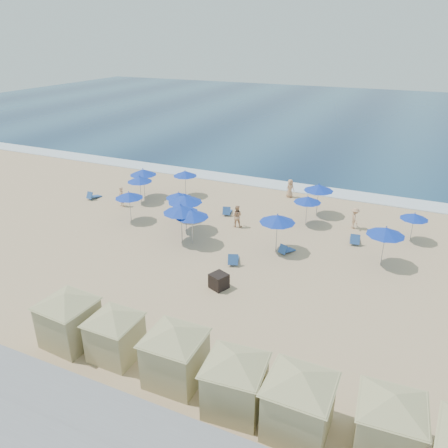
# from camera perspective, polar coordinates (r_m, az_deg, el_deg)

# --- Properties ---
(ground) EXTENTS (160.00, 160.00, 0.00)m
(ground) POSITION_cam_1_polar(r_m,az_deg,el_deg) (26.82, -0.44, -5.12)
(ground) COLOR tan
(ground) RESTS_ON ground
(ocean) EXTENTS (160.00, 80.00, 0.06)m
(ocean) POSITION_cam_1_polar(r_m,az_deg,el_deg) (77.97, 17.42, 13.26)
(ocean) COLOR #0D2A4B
(ocean) RESTS_ON ground
(surf_line) EXTENTS (160.00, 2.50, 0.08)m
(surf_line) POSITION_cam_1_polar(r_m,az_deg,el_deg) (40.21, 8.98, 4.78)
(surf_line) COLOR white
(surf_line) RESTS_ON ground
(seawall) EXTENTS (160.00, 6.10, 1.22)m
(seawall) POSITION_cam_1_polar(r_m,az_deg,el_deg) (17.66, -20.95, -22.54)
(seawall) COLOR gray
(seawall) RESTS_ON ground
(trash_bin) EXTENTS (1.12, 1.12, 0.86)m
(trash_bin) POSITION_cam_1_polar(r_m,az_deg,el_deg) (24.18, -0.67, -7.46)
(trash_bin) COLOR black
(trash_bin) RESTS_ON ground
(cabana_0) EXTENTS (4.54, 4.54, 2.86)m
(cabana_0) POSITION_cam_1_polar(r_m,az_deg,el_deg) (20.87, -19.76, -10.75)
(cabana_0) COLOR tan
(cabana_0) RESTS_ON ground
(cabana_1) EXTENTS (4.15, 4.15, 2.60)m
(cabana_1) POSITION_cam_1_polar(r_m,az_deg,el_deg) (19.59, -14.15, -12.99)
(cabana_1) COLOR tan
(cabana_1) RESTS_ON ground
(cabana_2) EXTENTS (4.57, 4.57, 2.87)m
(cabana_2) POSITION_cam_1_polar(r_m,az_deg,el_deg) (17.92, -6.45, -15.66)
(cabana_2) COLOR tan
(cabana_2) RESTS_ON ground
(cabana_3) EXTENTS (4.44, 4.44, 2.80)m
(cabana_3) POSITION_cam_1_polar(r_m,az_deg,el_deg) (16.76, 1.48, -19.02)
(cabana_3) COLOR tan
(cabana_3) RESTS_ON ground
(cabana_4) EXTENTS (4.67, 4.67, 2.93)m
(cabana_4) POSITION_cam_1_polar(r_m,az_deg,el_deg) (16.17, 9.86, -21.05)
(cabana_4) COLOR tan
(cabana_4) RESTS_ON ground
(cabana_5) EXTENTS (4.39, 4.39, 2.76)m
(cabana_5) POSITION_cam_1_polar(r_m,az_deg,el_deg) (16.38, 20.98, -22.40)
(cabana_5) COLOR tan
(cabana_5) RESTS_ON ground
(umbrella_0) EXTENTS (2.24, 2.24, 2.54)m
(umbrella_0) POSITION_cam_1_polar(r_m,az_deg,el_deg) (37.37, -10.53, 6.69)
(umbrella_0) COLOR #A5A8AD
(umbrella_0) RESTS_ON ground
(umbrella_1) EXTENTS (2.06, 2.06, 2.34)m
(umbrella_1) POSITION_cam_1_polar(r_m,az_deg,el_deg) (32.70, -12.31, 3.71)
(umbrella_1) COLOR #A5A8AD
(umbrella_1) RESTS_ON ground
(umbrella_2) EXTENTS (2.03, 2.03, 2.31)m
(umbrella_2) POSITION_cam_1_polar(r_m,az_deg,el_deg) (36.25, -10.97, 5.78)
(umbrella_2) COLOR #A5A8AD
(umbrella_2) RESTS_ON ground
(umbrella_3) EXTENTS (2.41, 2.41, 2.74)m
(umbrella_3) POSITION_cam_1_polar(r_m,az_deg,el_deg) (30.38, -5.11, 3.30)
(umbrella_3) COLOR #A5A8AD
(umbrella_3) RESTS_ON ground
(umbrella_4) EXTENTS (2.02, 2.02, 2.30)m
(umbrella_4) POSITION_cam_1_polar(r_m,az_deg,el_deg) (37.27, -5.11, 6.60)
(umbrella_4) COLOR #A5A8AD
(umbrella_4) RESTS_ON ground
(umbrella_5) EXTENTS (1.93, 1.93, 2.19)m
(umbrella_5) POSITION_cam_1_polar(r_m,az_deg,el_deg) (32.47, -5.93, 3.76)
(umbrella_5) COLOR #A5A8AD
(umbrella_5) RESTS_ON ground
(umbrella_6) EXTENTS (2.38, 2.38, 2.70)m
(umbrella_6) POSITION_cam_1_polar(r_m,az_deg,el_deg) (28.72, -5.66, 1.97)
(umbrella_6) COLOR #A5A8AD
(umbrella_6) RESTS_ON ground
(umbrella_7) EXTENTS (1.99, 1.99, 2.26)m
(umbrella_7) POSITION_cam_1_polar(r_m,az_deg,el_deg) (31.89, 10.87, 3.18)
(umbrella_7) COLOR #A5A8AD
(umbrella_7) RESTS_ON ground
(umbrella_8) EXTENTS (2.29, 2.29, 2.60)m
(umbrella_8) POSITION_cam_1_polar(r_m,az_deg,el_deg) (27.51, 7.00, 0.70)
(umbrella_8) COLOR #A5A8AD
(umbrella_8) RESTS_ON ground
(umbrella_9) EXTENTS (2.24, 2.24, 2.55)m
(umbrella_9) POSITION_cam_1_polar(r_m,az_deg,el_deg) (33.75, 12.28, 4.67)
(umbrella_9) COLOR #A5A8AD
(umbrella_9) RESTS_ON ground
(umbrella_10) EXTENTS (1.83, 1.83, 2.08)m
(umbrella_10) POSITION_cam_1_polar(r_m,az_deg,el_deg) (31.46, 23.62, 0.94)
(umbrella_10) COLOR #A5A8AD
(umbrella_10) RESTS_ON ground
(umbrella_11) EXTENTS (2.25, 2.25, 2.56)m
(umbrella_11) POSITION_cam_1_polar(r_m,az_deg,el_deg) (27.38, 20.39, -0.91)
(umbrella_11) COLOR #A5A8AD
(umbrella_11) RESTS_ON ground
(umbrella_12) EXTENTS (2.21, 2.21, 2.51)m
(umbrella_12) POSITION_cam_1_polar(r_m,az_deg,el_deg) (28.35, -4.22, 1.36)
(umbrella_12) COLOR #A5A8AD
(umbrella_12) RESTS_ON ground
(beach_chair_0) EXTENTS (0.73, 1.35, 0.71)m
(beach_chair_0) POSITION_cam_1_polar(r_m,az_deg,el_deg) (38.58, -16.75, 3.53)
(beach_chair_0) COLOR #295297
(beach_chair_0) RESTS_ON ground
(beach_chair_1) EXTENTS (0.75, 1.38, 0.72)m
(beach_chair_1) POSITION_cam_1_polar(r_m,az_deg,el_deg) (36.48, -5.45, 3.31)
(beach_chair_1) COLOR #295297
(beach_chair_1) RESTS_ON ground
(beach_chair_2) EXTENTS (0.92, 1.44, 0.73)m
(beach_chair_2) POSITION_cam_1_polar(r_m,az_deg,el_deg) (33.76, 0.42, 1.69)
(beach_chair_2) COLOR #295297
(beach_chair_2) RESTS_ON ground
(beach_chair_3) EXTENTS (1.05, 1.51, 0.76)m
(beach_chair_3) POSITION_cam_1_polar(r_m,az_deg,el_deg) (26.71, 1.23, -4.62)
(beach_chair_3) COLOR #295297
(beach_chair_3) RESTS_ON ground
(beach_chair_4) EXTENTS (0.95, 1.33, 0.67)m
(beach_chair_4) POSITION_cam_1_polar(r_m,az_deg,el_deg) (28.17, 8.08, -3.34)
(beach_chair_4) COLOR #295297
(beach_chair_4) RESTS_ON ground
(beach_chair_5) EXTENTS (0.81, 1.48, 0.77)m
(beach_chair_5) POSITION_cam_1_polar(r_m,az_deg,el_deg) (30.44, 16.72, -1.93)
(beach_chair_5) COLOR #295297
(beach_chair_5) RESTS_ON ground
(beachgoer_0) EXTENTS (0.68, 0.55, 1.61)m
(beachgoer_0) POSITION_cam_1_polar(r_m,az_deg,el_deg) (36.07, -13.26, 3.46)
(beachgoer_0) COLOR tan
(beachgoer_0) RESTS_ON ground
(beachgoer_1) EXTENTS (0.92, 0.79, 1.64)m
(beachgoer_1) POSITION_cam_1_polar(r_m,az_deg,el_deg) (31.40, 1.67, 1.04)
(beachgoer_1) COLOR tan
(beachgoer_1) RESTS_ON ground
(beachgoer_2) EXTENTS (0.94, 1.16, 1.56)m
(beachgoer_2) POSITION_cam_1_polar(r_m,az_deg,el_deg) (32.50, 16.72, 0.73)
(beachgoer_2) COLOR tan
(beachgoer_2) RESTS_ON ground
(beachgoer_3) EXTENTS (0.86, 0.91, 1.57)m
(beachgoer_3) POSITION_cam_1_polar(r_m,az_deg,el_deg) (37.58, 8.62, 4.63)
(beachgoer_3) COLOR tan
(beachgoer_3) RESTS_ON ground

